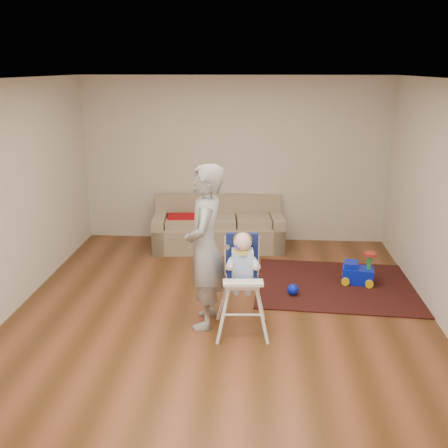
# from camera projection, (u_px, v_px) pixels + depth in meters

# --- Properties ---
(ground) EXTENTS (5.50, 5.50, 0.00)m
(ground) POSITION_uv_depth(u_px,v_px,m) (222.00, 314.00, 5.97)
(ground) COLOR #4F2F14
(ground) RESTS_ON ground
(room_envelope) EXTENTS (5.04, 5.52, 2.72)m
(room_envelope) POSITION_uv_depth(u_px,v_px,m) (225.00, 150.00, 5.90)
(room_envelope) COLOR beige
(room_envelope) RESTS_ON ground
(sofa) EXTENTS (2.14, 1.03, 0.80)m
(sofa) POSITION_uv_depth(u_px,v_px,m) (218.00, 224.00, 8.05)
(sofa) COLOR gray
(sofa) RESTS_ON ground
(side_table) EXTENTS (0.52, 0.52, 0.52)m
(side_table) POSITION_uv_depth(u_px,v_px,m) (177.00, 228.00, 8.28)
(side_table) COLOR black
(side_table) RESTS_ON ground
(area_rug) EXTENTS (2.28, 1.76, 0.02)m
(area_rug) POSITION_uv_depth(u_px,v_px,m) (339.00, 285.00, 6.71)
(area_rug) COLOR black
(area_rug) RESTS_ON ground
(ride_on_toy) EXTENTS (0.45, 0.36, 0.44)m
(ride_on_toy) POSITION_uv_depth(u_px,v_px,m) (358.00, 267.00, 6.72)
(ride_on_toy) COLOR #0A1EEB
(ride_on_toy) RESTS_ON area_rug
(toy_ball) EXTENTS (0.14, 0.14, 0.14)m
(toy_ball) POSITION_uv_depth(u_px,v_px,m) (293.00, 290.00, 6.40)
(toy_ball) COLOR #0A1EEB
(toy_ball) RESTS_ON area_rug
(high_chair) EXTENTS (0.58, 0.58, 1.17)m
(high_chair) POSITION_uv_depth(u_px,v_px,m) (242.00, 285.00, 5.41)
(high_chair) COLOR white
(high_chair) RESTS_ON ground
(adult) EXTENTS (0.45, 0.68, 1.85)m
(adult) POSITION_uv_depth(u_px,v_px,m) (205.00, 247.00, 5.48)
(adult) COLOR gray
(adult) RESTS_ON ground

